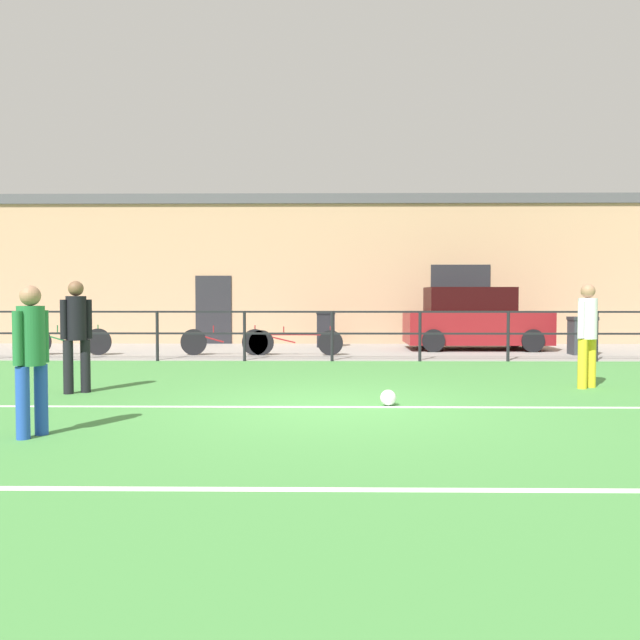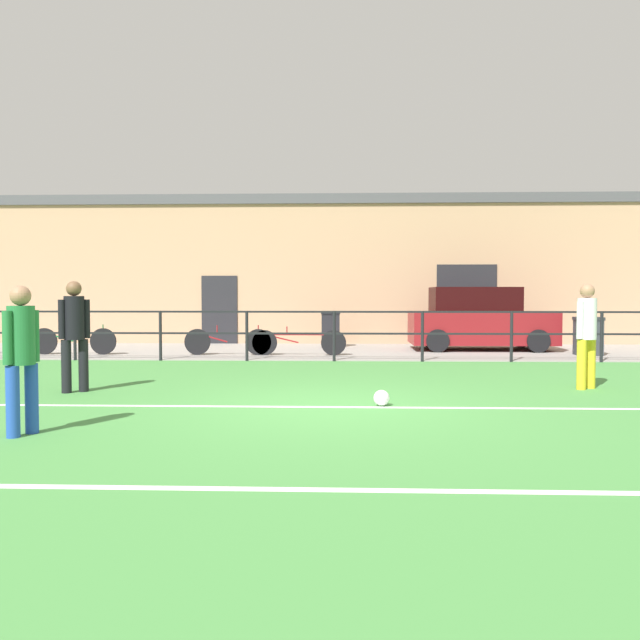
{
  "view_description": "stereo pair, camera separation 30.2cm",
  "coord_description": "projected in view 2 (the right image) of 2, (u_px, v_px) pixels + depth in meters",
  "views": [
    {
      "loc": [
        -0.08,
        -8.6,
        1.51
      ],
      "look_at": [
        -0.25,
        3.98,
        1.02
      ],
      "focal_mm": 36.07,
      "sensor_mm": 36.0,
      "label": 1
    },
    {
      "loc": [
        0.22,
        -8.59,
        1.51
      ],
      "look_at": [
        -0.25,
        3.98,
        1.02
      ],
      "focal_mm": 36.07,
      "sensor_mm": 36.0,
      "label": 2
    }
  ],
  "objects": [
    {
      "name": "player_striker",
      "position": [
        21.0,
        351.0,
        6.87
      ],
      "size": [
        0.28,
        0.41,
        1.61
      ],
      "rotation": [
        0.0,
        0.0,
        4.3
      ],
      "color": "blue",
      "rests_on": "ground"
    },
    {
      "name": "parked_car_red",
      "position": [
        479.0,
        320.0,
        17.48
      ],
      "size": [
        3.81,
        1.83,
        1.7
      ],
      "color": "maroon",
      "rests_on": "pavement_strip"
    },
    {
      "name": "trash_bin_0",
      "position": [
        331.0,
        329.0,
        18.38
      ],
      "size": [
        0.54,
        0.46,
        1.02
      ],
      "color": "black",
      "rests_on": "pavement_strip"
    },
    {
      "name": "bicycle_parked_1",
      "position": [
        299.0,
        342.0,
        15.86
      ],
      "size": [
        2.33,
        0.04,
        0.72
      ],
      "color": "black",
      "rests_on": "pavement_strip"
    },
    {
      "name": "perimeter_fence",
      "position": [
        334.0,
        328.0,
        14.61
      ],
      "size": [
        36.07,
        0.07,
        1.15
      ],
      "color": "black",
      "rests_on": "ground"
    },
    {
      "name": "ground",
      "position": [
        327.0,
        409.0,
        8.65
      ],
      "size": [
        60.0,
        44.0,
        0.04
      ],
      "primitive_type": "cube",
      "color": "#478C42"
    },
    {
      "name": "bicycle_parked_0",
      "position": [
        228.0,
        341.0,
        15.92
      ],
      "size": [
        2.17,
        0.04,
        0.75
      ],
      "color": "black",
      "rests_on": "pavement_strip"
    },
    {
      "name": "field_line_hash",
      "position": [
        315.0,
        490.0,
        4.97
      ],
      "size": [
        36.0,
        0.11,
        0.0
      ],
      "primitive_type": "cube",
      "color": "white",
      "rests_on": "ground"
    },
    {
      "name": "trash_bin_1",
      "position": [
        588.0,
        336.0,
        15.88
      ],
      "size": [
        0.62,
        0.53,
        0.95
      ],
      "color": "#33383D",
      "rests_on": "pavement_strip"
    },
    {
      "name": "pavement_strip",
      "position": [
        336.0,
        351.0,
        17.14
      ],
      "size": [
        48.0,
        5.0,
        0.02
      ],
      "primitive_type": "cube",
      "color": "gray",
      "rests_on": "ground"
    },
    {
      "name": "field_line_touchline",
      "position": [
        327.0,
        407.0,
        8.64
      ],
      "size": [
        36.0,
        0.11,
        0.0
      ],
      "primitive_type": "cube",
      "color": "white",
      "rests_on": "ground"
    },
    {
      "name": "player_goalkeeper",
      "position": [
        74.0,
        329.0,
        9.94
      ],
      "size": [
        0.4,
        0.32,
        1.73
      ],
      "rotation": [
        0.0,
        0.0,
        0.63
      ],
      "color": "black",
      "rests_on": "ground"
    },
    {
      "name": "player_winger",
      "position": [
        587.0,
        329.0,
        10.28
      ],
      "size": [
        0.39,
        0.31,
        1.69
      ],
      "rotation": [
        0.0,
        0.0,
        0.63
      ],
      "color": "gold",
      "rests_on": "ground"
    },
    {
      "name": "bicycle_parked_2",
      "position": [
        74.0,
        341.0,
        16.07
      ],
      "size": [
        2.16,
        0.04,
        0.76
      ],
      "color": "black",
      "rests_on": "pavement_strip"
    },
    {
      "name": "clubhouse_facade",
      "position": [
        337.0,
        271.0,
        20.74
      ],
      "size": [
        28.0,
        2.56,
        4.59
      ],
      "color": "tan",
      "rests_on": "ground"
    },
    {
      "name": "soccer_ball_match",
      "position": [
        381.0,
        398.0,
        8.73
      ],
      "size": [
        0.22,
        0.22,
        0.22
      ],
      "primitive_type": "sphere",
      "color": "white",
      "rests_on": "ground"
    }
  ]
}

